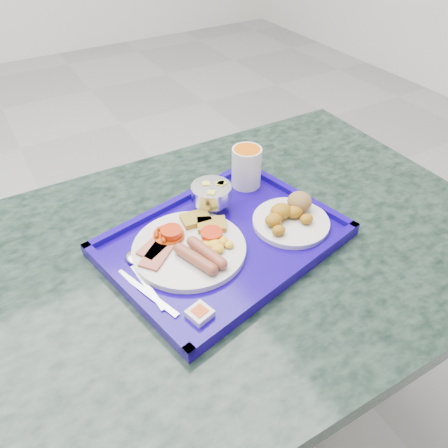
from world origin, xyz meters
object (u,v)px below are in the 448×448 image
(tray, at_px, (224,241))
(fruit_bowl, at_px, (212,193))
(bread_plate, at_px, (291,216))
(juice_cup, at_px, (246,166))
(table, at_px, (223,306))
(main_plate, at_px, (192,246))

(tray, height_order, fruit_bowl, fruit_bowl)
(tray, relative_size, bread_plate, 3.21)
(bread_plate, xyz_separation_m, juice_cup, (-0.00, 0.17, 0.04))
(fruit_bowl, height_order, juice_cup, juice_cup)
(table, relative_size, bread_plate, 7.45)
(tray, height_order, bread_plate, bread_plate)
(table, xyz_separation_m, tray, (0.00, 0.00, 0.21))
(juice_cup, bearing_deg, table, -136.13)
(tray, xyz_separation_m, juice_cup, (0.15, 0.15, 0.06))
(main_plate, relative_size, bread_plate, 1.38)
(main_plate, distance_m, juice_cup, 0.27)
(bread_plate, relative_size, juice_cup, 1.69)
(table, relative_size, tray, 2.32)
(bread_plate, height_order, fruit_bowl, fruit_bowl)
(table, distance_m, main_plate, 0.24)
(table, height_order, fruit_bowl, fruit_bowl)
(tray, bearing_deg, main_plate, 177.53)
(main_plate, distance_m, fruit_bowl, 0.15)
(table, relative_size, juice_cup, 12.61)
(fruit_bowl, xyz_separation_m, juice_cup, (0.12, 0.04, 0.01))
(table, xyz_separation_m, main_plate, (-0.07, 0.01, 0.23))
(tray, xyz_separation_m, bread_plate, (0.15, -0.03, 0.02))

